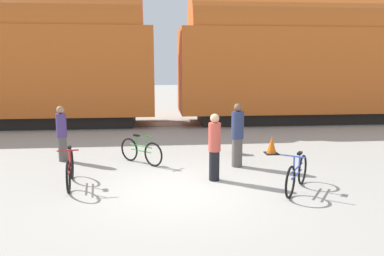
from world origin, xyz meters
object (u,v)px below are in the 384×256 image
person_in_red (214,147)px  traffic_cone (272,146)px  backpack (237,149)px  bicycle_green (141,151)px  bicycle_blue (297,175)px  bicycle_maroon (70,169)px  person_in_purple (62,133)px  freight_train (167,57)px  person_in_navy (237,135)px

person_in_red → traffic_cone: 3.37m
backpack → bicycle_green: bearing=-164.2°
bicycle_blue → traffic_cone: size_ratio=2.67×
bicycle_green → backpack: size_ratio=3.58×
bicycle_maroon → person_in_purple: (-0.71, 2.31, 0.43)m
freight_train → person_in_navy: size_ratio=29.48×
bicycle_maroon → person_in_purple: person_in_purple is taller
bicycle_blue → person_in_navy: (-0.89, 2.09, 0.51)m
bicycle_maroon → person_in_red: bearing=1.4°
bicycle_green → bicycle_maroon: 2.38m
bicycle_green → person_in_red: 2.54m
person_in_purple → bicycle_maroon: bearing=-23.5°
person_in_red → bicycle_green: bearing=-30.1°
freight_train → bicycle_blue: (2.54, -9.62, -2.69)m
freight_train → person_in_navy: freight_train is taller
person_in_navy → traffic_cone: person_in_navy is taller
bicycle_blue → person_in_navy: bearing=113.0°
freight_train → traffic_cone: 7.47m
person_in_red → backpack: size_ratio=4.80×
person_in_navy → traffic_cone: (1.40, 1.32, -0.62)m
freight_train → person_in_red: size_ratio=31.48×
backpack → traffic_cone: size_ratio=0.62×
bicycle_blue → freight_train: bearing=104.8°
traffic_cone → person_in_purple: bearing=-177.7°
freight_train → traffic_cone: (3.05, -6.21, -2.81)m
freight_train → traffic_cone: size_ratio=93.45×
person_in_purple → person_in_navy: bearing=37.2°
bicycle_green → traffic_cone: bicycle_green is taller
bicycle_blue → bicycle_maroon: (-5.08, 0.85, 0.02)m
freight_train → bicycle_green: freight_train is taller
freight_train → bicycle_blue: 10.31m
freight_train → person_in_red: (0.84, -8.69, -2.23)m
bicycle_maroon → person_in_purple: 2.45m
bicycle_green → backpack: 3.07m
traffic_cone → freight_train: bearing=116.2°
person_in_purple → backpack: 5.27m
bicycle_green → traffic_cone: (4.03, 0.76, -0.11)m
person_in_navy → backpack: (0.31, 1.39, -0.71)m
person_in_purple → person_in_red: (4.09, -2.23, 0.01)m
backpack → traffic_cone: (1.08, -0.07, 0.08)m
bicycle_maroon → backpack: bicycle_maroon is taller
freight_train → bicycle_green: size_ratio=42.23×
freight_train → traffic_cone: freight_train is taller
bicycle_blue → person_in_purple: size_ratio=0.91×
person_in_red → freight_train: bearing=-71.2°
bicycle_blue → backpack: 3.53m
person_in_purple → person_in_red: size_ratio=0.99×
bicycle_maroon → traffic_cone: bearing=24.6°
person_in_navy → backpack: bearing=169.3°
person_in_red → person_in_navy: person_in_navy is taller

